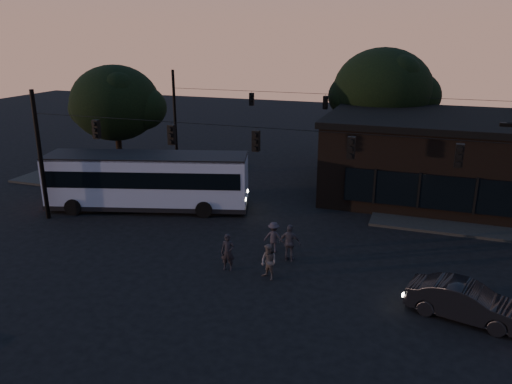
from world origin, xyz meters
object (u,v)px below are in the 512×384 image
(pedestrian_d, at_px, (274,237))
(bus, at_px, (147,179))
(pedestrian_a, at_px, (228,252))
(building, at_px, (447,157))
(pedestrian_b, at_px, (269,262))
(pedestrian_c, at_px, (290,243))
(car, at_px, (466,302))

(pedestrian_d, bearing_deg, bus, -25.56)
(bus, relative_size, pedestrian_a, 7.16)
(building, xyz_separation_m, pedestrian_a, (-9.42, -14.67, -1.83))
(pedestrian_b, xyz_separation_m, pedestrian_d, (-0.65, 2.81, -0.03))
(pedestrian_a, relative_size, pedestrian_c, 0.96)
(car, xyz_separation_m, pedestrian_d, (-8.70, 3.37, 0.08))
(pedestrian_a, distance_m, pedestrian_b, 2.06)
(pedestrian_c, bearing_deg, car, 161.66)
(pedestrian_b, relative_size, pedestrian_d, 1.03)
(pedestrian_a, bearing_deg, pedestrian_d, 51.13)
(bus, bearing_deg, pedestrian_d, -37.40)
(building, xyz_separation_m, car, (0.68, -15.47, -2.00))
(building, relative_size, pedestrian_b, 9.44)
(car, height_order, pedestrian_b, pedestrian_b)
(bus, bearing_deg, pedestrian_c, -38.84)
(pedestrian_b, height_order, pedestrian_d, pedestrian_b)
(pedestrian_a, relative_size, pedestrian_d, 1.11)
(bus, xyz_separation_m, pedestrian_a, (7.83, -6.14, -1.06))
(bus, height_order, pedestrian_c, bus)
(car, distance_m, pedestrian_c, 8.14)
(pedestrian_a, relative_size, pedestrian_b, 1.07)
(bus, xyz_separation_m, pedestrian_c, (10.25, -4.26, -1.02))
(pedestrian_a, xyz_separation_m, pedestrian_d, (1.40, 2.57, -0.09))
(building, distance_m, car, 15.61)
(bus, distance_m, car, 19.27)
(building, xyz_separation_m, bus, (-17.25, -8.53, -0.77))
(building, height_order, pedestrian_d, building)
(pedestrian_d, bearing_deg, pedestrian_c, 141.35)
(bus, bearing_deg, pedestrian_a, -54.34)
(car, distance_m, pedestrian_d, 9.33)
(bus, xyz_separation_m, pedestrian_b, (9.87, -6.38, -1.12))
(pedestrian_b, relative_size, pedestrian_c, 0.89)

